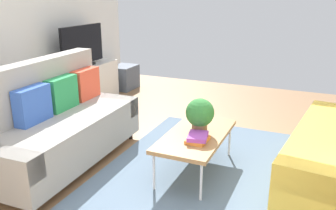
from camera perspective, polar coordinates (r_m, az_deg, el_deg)
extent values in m
plane|color=#936B47|center=(3.65, 3.92, -11.53)|extent=(7.68, 7.68, 0.00)
cube|color=slate|center=(3.66, 7.09, -11.38)|extent=(2.90, 2.20, 0.01)
cube|color=gray|center=(3.93, -16.56, -4.83)|extent=(1.92, 0.89, 0.44)
cube|color=gray|center=(3.98, -20.82, 2.61)|extent=(1.90, 0.25, 0.56)
cube|color=gray|center=(4.54, -10.11, 0.20)|extent=(0.22, 0.85, 0.22)
cylinder|color=black|center=(4.52, -6.04, -4.81)|extent=(0.05, 0.05, 0.10)
cylinder|color=black|center=(3.28, -20.94, -15.50)|extent=(0.05, 0.05, 0.10)
cylinder|color=black|center=(4.86, -13.15, -3.54)|extent=(0.05, 0.05, 0.10)
cube|color=#D84C33|center=(4.39, -13.10, 3.35)|extent=(0.40, 0.15, 0.36)
cube|color=#288C4C|center=(4.05, -16.71, 1.81)|extent=(0.40, 0.15, 0.36)
cube|color=#3359B2|center=(3.73, -20.96, 0.00)|extent=(0.40, 0.15, 0.36)
cube|color=gold|center=(2.93, 24.81, -11.59)|extent=(0.30, 0.86, 0.22)
cylinder|color=black|center=(4.67, 22.61, -5.41)|extent=(0.05, 0.05, 0.10)
cube|color=#9E7042|center=(3.59, 4.50, -4.95)|extent=(1.10, 0.56, 0.04)
cylinder|color=silver|center=(3.34, -2.29, -10.72)|extent=(0.02, 0.02, 0.38)
cylinder|color=silver|center=(4.17, 3.73, -4.67)|extent=(0.02, 0.02, 0.38)
cylinder|color=silver|center=(3.19, 5.34, -12.28)|extent=(0.02, 0.02, 0.38)
cylinder|color=silver|center=(4.06, 9.87, -5.61)|extent=(0.02, 0.02, 0.38)
cube|color=silver|center=(5.96, -13.31, 3.16)|extent=(1.40, 0.44, 0.64)
cube|color=black|center=(5.88, -13.38, 6.34)|extent=(0.36, 0.20, 0.04)
cube|color=black|center=(5.82, -13.61, 9.43)|extent=(1.00, 0.05, 0.60)
cube|color=#4C5666|center=(6.82, -7.07, 4.47)|extent=(0.52, 0.40, 0.44)
cylinder|color=brown|center=(3.59, 5.09, -3.73)|extent=(0.15, 0.15, 0.10)
sphere|color=#2D7233|center=(3.53, 5.17, -1.23)|extent=(0.29, 0.29, 0.29)
cube|color=orange|center=(3.41, 4.80, -5.59)|extent=(0.25, 0.19, 0.03)
cube|color=purple|center=(3.39, 4.82, -5.04)|extent=(0.27, 0.22, 0.04)
cylinder|color=#33B29E|center=(5.47, -17.64, 5.71)|extent=(0.10, 0.10, 0.14)
cylinder|color=#3F8C4C|center=(5.53, -15.86, 6.30)|extent=(0.05, 0.05, 0.20)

